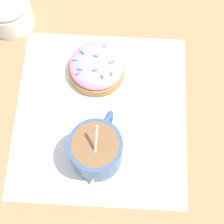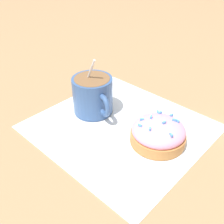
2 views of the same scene
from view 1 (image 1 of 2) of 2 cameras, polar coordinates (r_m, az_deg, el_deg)
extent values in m
plane|color=#93704C|center=(0.61, -1.71, -0.36)|extent=(3.00, 3.00, 0.00)
cube|color=white|center=(0.61, -1.71, -0.30)|extent=(0.30, 0.28, 0.00)
cylinder|color=#335184|center=(0.55, -2.51, -6.00)|extent=(0.08, 0.08, 0.07)
cylinder|color=brown|center=(0.52, -2.64, -5.14)|extent=(0.07, 0.07, 0.01)
torus|color=#335184|center=(0.56, -0.79, -1.87)|extent=(0.04, 0.02, 0.04)
ellipsoid|color=silver|center=(0.58, -2.03, -4.84)|extent=(0.03, 0.02, 0.01)
cylinder|color=silver|center=(0.52, -2.93, -6.76)|extent=(0.06, 0.01, 0.10)
cylinder|color=#B2753D|center=(0.63, -2.29, 6.46)|extent=(0.09, 0.09, 0.02)
ellipsoid|color=pink|center=(0.62, -2.34, 7.13)|extent=(0.09, 0.09, 0.03)
cube|color=#4C99EA|center=(0.61, -2.50, 8.61)|extent=(0.00, 0.01, 0.00)
cube|color=#4C99EA|center=(0.61, -4.41, 9.06)|extent=(0.01, 0.01, 0.00)
cube|color=#4C99EA|center=(0.60, -0.04, 5.96)|extent=(0.01, 0.00, 0.00)
cube|color=#4C99EA|center=(0.60, -2.57, 6.46)|extent=(0.01, 0.01, 0.00)
cube|color=#4C99EA|center=(0.60, -0.07, 7.65)|extent=(0.01, 0.01, 0.00)
cube|color=#4C99EA|center=(0.60, -5.09, 6.01)|extent=(0.01, 0.01, 0.00)
cube|color=#4C99EA|center=(0.62, -1.30, 10.18)|extent=(0.01, 0.01, 0.00)
cube|color=#4C99EA|center=(0.59, -1.26, 5.46)|extent=(0.01, 0.01, 0.00)
cube|color=#4C99EA|center=(0.62, -4.68, 9.34)|extent=(0.01, 0.00, 0.00)
cube|color=#4C99EA|center=(0.61, -5.57, 7.96)|extent=(0.00, 0.01, 0.00)
cube|color=#4C99EA|center=(0.60, -4.88, 6.57)|extent=(0.00, 0.01, 0.00)
cylinder|color=white|center=(0.70, -15.32, 14.24)|extent=(0.08, 0.08, 0.05)
ellipsoid|color=white|center=(0.68, -16.02, 15.82)|extent=(0.08, 0.08, 0.03)
camera|label=2|loc=(0.60, 34.54, 32.76)|focal=42.00mm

